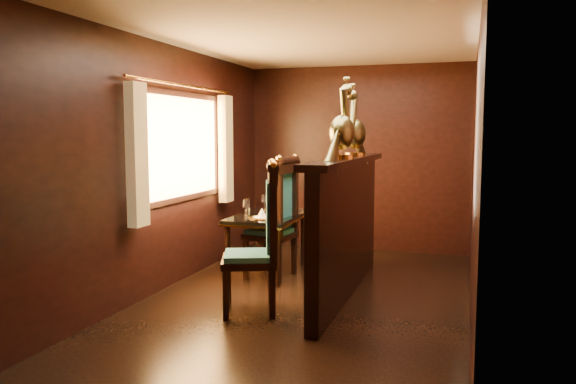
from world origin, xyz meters
name	(u,v)px	position (x,y,z in m)	size (l,w,h in m)	color
ground	(306,300)	(0.00, 0.00, 0.00)	(5.00, 5.00, 0.00)	black
room_shell	(299,135)	(-0.09, 0.02, 1.58)	(3.04, 5.04, 2.52)	black
partition	(346,223)	(0.32, 0.30, 0.71)	(0.26, 2.70, 1.36)	black
dining_table	(267,221)	(-0.70, 0.84, 0.61)	(0.71, 1.16, 0.88)	black
chair_left	(263,233)	(-0.27, -0.47, 0.71)	(0.64, 0.65, 1.37)	black
chair_right	(280,214)	(-0.51, 0.72, 0.71)	(0.55, 0.57, 1.37)	black
peacock_left	(342,117)	(0.33, 0.03, 1.74)	(0.24, 0.64, 0.77)	#17462F
peacock_right	(355,121)	(0.33, 0.65, 1.72)	(0.23, 0.61, 0.73)	#17462F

